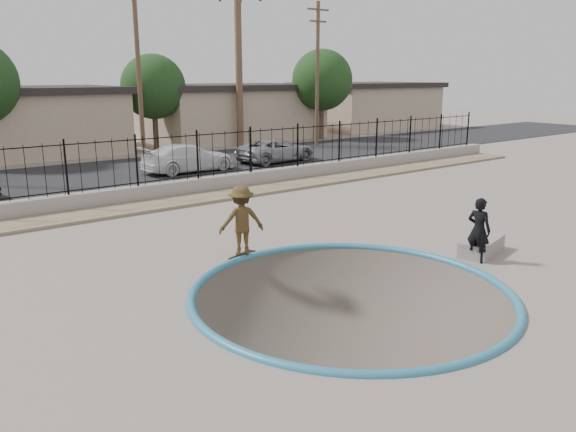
% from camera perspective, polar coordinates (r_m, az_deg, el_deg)
% --- Properties ---
extents(ground, '(120.00, 120.00, 2.20)m').
position_cam_1_polar(ground, '(23.30, -16.34, -0.51)').
color(ground, slate).
rests_on(ground, ground).
extents(bowl_pit, '(6.84, 6.84, 1.80)m').
position_cam_1_polar(bowl_pit, '(12.28, 6.41, -7.82)').
color(bowl_pit, '#4C423A').
rests_on(bowl_pit, ground).
extents(coping_ring, '(7.04, 7.04, 0.20)m').
position_cam_1_polar(coping_ring, '(12.28, 6.41, -7.82)').
color(coping_ring, teal).
rests_on(coping_ring, ground).
extents(rock_strip, '(42.00, 1.60, 0.11)m').
position_cam_1_polar(rock_strip, '(20.51, -13.69, 1.02)').
color(rock_strip, '#9C8766').
rests_on(rock_strip, ground).
extents(retaining_wall, '(42.00, 0.45, 0.60)m').
position_cam_1_polar(retaining_wall, '(21.45, -14.93, 2.18)').
color(retaining_wall, gray).
rests_on(retaining_wall, ground).
extents(fence, '(40.00, 0.04, 1.80)m').
position_cam_1_polar(fence, '(21.24, -15.13, 5.35)').
color(fence, black).
rests_on(fence, retaining_wall).
extents(street, '(90.00, 8.00, 0.04)m').
position_cam_1_polar(street, '(27.71, -20.32, 3.82)').
color(street, black).
rests_on(street, ground).
extents(house_center, '(10.60, 8.60, 3.90)m').
position_cam_1_polar(house_center, '(36.62, -25.15, 8.78)').
color(house_center, tan).
rests_on(house_center, ground).
extents(house_east, '(12.60, 8.60, 3.90)m').
position_cam_1_polar(house_east, '(41.95, -5.95, 10.55)').
color(house_east, tan).
rests_on(house_east, ground).
extents(house_east_far, '(11.60, 8.60, 3.90)m').
position_cam_1_polar(house_east_far, '(50.71, 7.89, 11.11)').
color(house_east_far, tan).
rests_on(house_east_far, ground).
extents(palm_right, '(2.30, 2.30, 10.30)m').
position_cam_1_polar(palm_right, '(37.10, -5.09, 18.38)').
color(palm_right, brown).
rests_on(palm_right, ground).
extents(utility_pole_mid, '(1.70, 0.24, 9.50)m').
position_cam_1_polar(utility_pole_mid, '(30.59, -14.95, 14.42)').
color(utility_pole_mid, '#473323').
rests_on(utility_pole_mid, ground).
extents(utility_pole_right, '(1.70, 0.24, 9.00)m').
position_cam_1_polar(utility_pole_right, '(36.97, 3.00, 14.36)').
color(utility_pole_right, '#473323').
rests_on(utility_pole_right, ground).
extents(street_tree_mid, '(3.96, 3.96, 5.83)m').
position_cam_1_polar(street_tree_mid, '(36.38, -13.54, 12.63)').
color(street_tree_mid, '#473323').
rests_on(street_tree_mid, ground).
extents(street_tree_right, '(4.32, 4.32, 6.36)m').
position_cam_1_polar(street_tree_right, '(41.20, 3.48, 13.62)').
color(street_tree_right, '#473323').
rests_on(street_tree_right, ground).
extents(skater, '(1.31, 1.00, 1.79)m').
position_cam_1_polar(skater, '(14.30, -4.74, -0.82)').
color(skater, brown).
rests_on(skater, ground).
extents(skateboard, '(0.93, 0.54, 0.08)m').
position_cam_1_polar(skateboard, '(14.54, -4.67, -3.98)').
color(skateboard, black).
rests_on(skateboard, ground).
extents(videographer, '(0.47, 0.65, 1.65)m').
position_cam_1_polar(videographer, '(14.76, 18.81, -1.36)').
color(videographer, black).
rests_on(videographer, ground).
extents(concrete_ledge, '(1.72, 1.07, 0.40)m').
position_cam_1_polar(concrete_ledge, '(15.63, 19.06, -2.90)').
color(concrete_ledge, gray).
rests_on(concrete_ledge, ground).
extents(car_c, '(4.61, 1.94, 1.33)m').
position_cam_1_polar(car_c, '(27.47, -10.08, 5.84)').
color(car_c, white).
rests_on(car_c, street).
extents(car_d, '(4.64, 2.46, 1.24)m').
position_cam_1_polar(car_d, '(30.22, -1.21, 6.72)').
color(car_d, '#989AA0').
rests_on(car_d, street).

